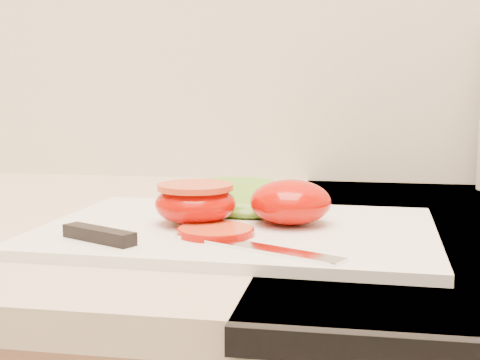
# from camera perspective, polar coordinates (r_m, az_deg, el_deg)

# --- Properties ---
(cutting_board) EXTENTS (0.39, 0.29, 0.01)m
(cutting_board) POSITION_cam_1_polar(r_m,az_deg,el_deg) (0.67, -0.15, -4.36)
(cutting_board) COLOR white
(cutting_board) RESTS_ON counter
(tomato_half_dome) EXTENTS (0.08, 0.08, 0.05)m
(tomato_half_dome) POSITION_cam_1_polar(r_m,az_deg,el_deg) (0.67, 4.33, -1.89)
(tomato_half_dome) COLOR #BB0100
(tomato_half_dome) RESTS_ON cutting_board
(tomato_half_cut) EXTENTS (0.08, 0.08, 0.04)m
(tomato_half_cut) POSITION_cam_1_polar(r_m,az_deg,el_deg) (0.67, -3.82, -1.90)
(tomato_half_cut) COLOR #BB0100
(tomato_half_cut) RESTS_ON cutting_board
(tomato_slice_0) EXTENTS (0.07, 0.07, 0.01)m
(tomato_slice_0) POSITION_cam_1_polar(r_m,az_deg,el_deg) (0.63, -2.09, -4.39)
(tomato_slice_0) COLOR #DC5523
(tomato_slice_0) RESTS_ON cutting_board
(lettuce_leaf_0) EXTENTS (0.16, 0.11, 0.03)m
(lettuce_leaf_0) POSITION_cam_1_polar(r_m,az_deg,el_deg) (0.75, -0.08, -1.51)
(lettuce_leaf_0) COLOR #6F9F2A
(lettuce_leaf_0) RESTS_ON cutting_board
(knife) EXTENTS (0.26, 0.09, 0.01)m
(knife) POSITION_cam_1_polar(r_m,az_deg,el_deg) (0.60, -6.96, -5.07)
(knife) COLOR silver
(knife) RESTS_ON cutting_board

